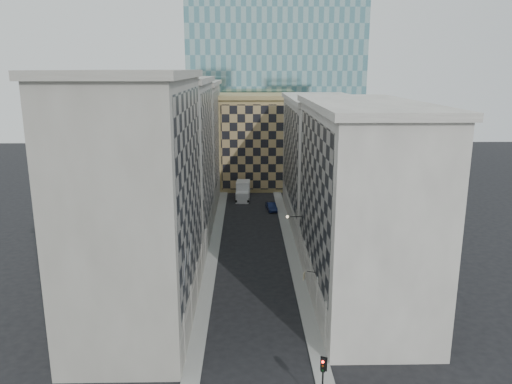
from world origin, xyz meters
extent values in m
plane|color=black|center=(0.00, 0.00, 0.00)|extent=(260.00, 260.00, 0.00)
cube|color=#9A9A94|center=(-5.25, 30.00, 0.07)|extent=(1.50, 100.00, 0.15)
cube|color=#9A9A94|center=(5.25, 30.00, 0.07)|extent=(1.50, 100.00, 0.15)
cube|color=gray|center=(-11.00, 11.00, 11.50)|extent=(10.00, 22.00, 23.00)
cube|color=gray|center=(-6.12, 11.00, 13.00)|extent=(0.25, 19.36, 18.00)
cube|color=gray|center=(-6.20, 11.00, 1.60)|extent=(0.45, 21.12, 3.20)
cube|color=gray|center=(-11.00, 11.00, 23.35)|extent=(10.80, 22.80, 0.70)
cylinder|color=gray|center=(-6.35, 2.75, 2.20)|extent=(0.90, 0.90, 4.40)
cylinder|color=gray|center=(-6.35, 8.25, 2.20)|extent=(0.90, 0.90, 4.40)
cylinder|color=gray|center=(-6.35, 13.75, 2.20)|extent=(0.90, 0.90, 4.40)
cylinder|color=gray|center=(-6.35, 19.25, 2.20)|extent=(0.90, 0.90, 4.40)
cube|color=gray|center=(-11.00, 33.00, 11.00)|extent=(10.00, 22.00, 22.00)
cube|color=gray|center=(-6.12, 33.00, 12.50)|extent=(0.25, 19.36, 17.00)
cube|color=gray|center=(-6.20, 33.00, 1.60)|extent=(0.45, 21.12, 3.20)
cube|color=gray|center=(-11.00, 33.00, 22.35)|extent=(10.80, 22.80, 0.70)
cylinder|color=gray|center=(-6.35, 24.75, 2.20)|extent=(0.90, 0.90, 4.40)
cylinder|color=gray|center=(-6.35, 30.25, 2.20)|extent=(0.90, 0.90, 4.40)
cylinder|color=gray|center=(-6.35, 35.75, 2.20)|extent=(0.90, 0.90, 4.40)
cylinder|color=gray|center=(-6.35, 41.25, 2.20)|extent=(0.90, 0.90, 4.40)
cube|color=gray|center=(-11.00, 55.00, 10.50)|extent=(10.00, 22.00, 21.00)
cube|color=gray|center=(-6.12, 55.00, 12.00)|extent=(0.25, 19.36, 16.00)
cube|color=gray|center=(-6.20, 55.00, 1.60)|extent=(0.45, 21.12, 3.20)
cube|color=gray|center=(-11.00, 55.00, 21.35)|extent=(10.80, 22.80, 0.70)
cylinder|color=gray|center=(-6.35, 46.75, 2.20)|extent=(0.90, 0.90, 4.40)
cylinder|color=gray|center=(-6.35, 52.25, 2.20)|extent=(0.90, 0.90, 4.40)
cylinder|color=gray|center=(-6.35, 57.75, 2.20)|extent=(0.90, 0.90, 4.40)
cylinder|color=gray|center=(-6.35, 63.25, 2.20)|extent=(0.90, 0.90, 4.40)
cube|color=#A9A49B|center=(11.00, 15.00, 10.00)|extent=(10.00, 26.00, 20.00)
cube|color=gray|center=(6.12, 15.00, 11.50)|extent=(0.25, 22.88, 15.00)
cube|color=#A9A49B|center=(6.20, 15.00, 1.60)|extent=(0.45, 24.96, 3.20)
cube|color=#A9A49B|center=(11.00, 15.00, 20.35)|extent=(10.80, 26.80, 0.70)
cylinder|color=#A9A49B|center=(6.35, 4.60, 2.20)|extent=(0.90, 0.90, 4.40)
cylinder|color=#A9A49B|center=(6.35, 9.80, 2.20)|extent=(0.90, 0.90, 4.40)
cylinder|color=#A9A49B|center=(6.35, 15.00, 2.20)|extent=(0.90, 0.90, 4.40)
cylinder|color=#A9A49B|center=(6.35, 20.20, 2.20)|extent=(0.90, 0.90, 4.40)
cylinder|color=#A9A49B|center=(6.35, 25.40, 2.20)|extent=(0.90, 0.90, 4.40)
cube|color=#A9A49B|center=(11.00, 42.00, 9.50)|extent=(10.00, 28.00, 19.00)
cube|color=gray|center=(6.12, 42.00, 11.00)|extent=(0.25, 24.64, 14.00)
cube|color=#A9A49B|center=(6.20, 42.00, 1.60)|extent=(0.45, 26.88, 3.20)
cube|color=#A9A49B|center=(11.00, 42.00, 19.35)|extent=(10.80, 28.80, 0.70)
cube|color=#9D8453|center=(2.00, 68.00, 9.00)|extent=(16.00, 14.00, 18.00)
cube|color=tan|center=(2.00, 60.90, 9.00)|extent=(15.20, 0.25, 16.50)
cube|color=#9D8453|center=(2.00, 68.00, 18.40)|extent=(16.80, 14.80, 0.80)
cube|color=#2C2822|center=(0.00, 82.00, 14.00)|extent=(6.00, 6.00, 28.00)
cube|color=#2C2822|center=(0.00, 82.00, 28.70)|extent=(7.00, 7.00, 1.40)
cylinder|color=gray|center=(-5.90, 4.00, 8.00)|extent=(0.10, 2.33, 2.33)
cylinder|color=gray|center=(-5.90, 8.00, 8.00)|extent=(0.10, 2.33, 2.33)
cylinder|color=black|center=(5.10, 24.00, 6.20)|extent=(1.80, 0.08, 0.08)
sphere|color=#FFE5B2|center=(4.20, 24.00, 6.20)|extent=(0.36, 0.36, 0.36)
cube|color=black|center=(4.55, -3.35, 3.53)|extent=(0.38, 0.35, 0.99)
cube|color=black|center=(4.61, -3.20, 3.53)|extent=(0.47, 0.22, 1.13)
sphere|color=#FF0C07|center=(4.50, -3.49, 3.86)|extent=(0.18, 0.18, 0.18)
sphere|color=#331E05|center=(4.50, -3.49, 3.53)|extent=(0.18, 0.18, 0.18)
sphere|color=black|center=(4.50, -3.49, 3.20)|extent=(0.18, 0.18, 0.18)
cube|color=silver|center=(-1.53, 53.97, 0.96)|extent=(2.46, 2.67, 1.93)
cube|color=silver|center=(-1.41, 56.76, 1.66)|extent=(2.63, 3.96, 3.32)
cylinder|color=black|center=(-2.64, 53.16, 0.48)|extent=(0.36, 0.98, 0.96)
cylinder|color=black|center=(-0.50, 53.07, 0.48)|extent=(0.36, 0.98, 0.96)
cylinder|color=black|center=(-2.43, 58.09, 0.48)|extent=(0.36, 0.98, 0.96)
cylinder|color=black|center=(-0.29, 58.00, 0.48)|extent=(0.36, 0.98, 0.96)
imported|color=#10183A|center=(3.50, 48.32, 0.69)|extent=(2.00, 4.36, 1.39)
cylinder|color=black|center=(5.60, 11.60, 4.22)|extent=(0.80, 0.35, 0.06)
cube|color=beige|center=(4.90, 11.60, 3.80)|extent=(0.32, 0.71, 0.73)
camera|label=1|loc=(-0.81, -34.37, 23.82)|focal=35.00mm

